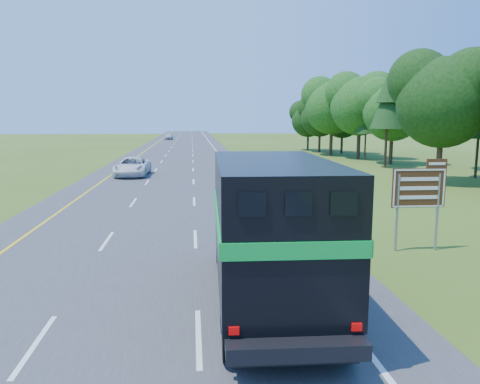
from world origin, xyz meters
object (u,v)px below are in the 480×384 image
(far_car, at_px, (169,137))
(exit_sign, at_px, (420,192))
(white_suv, at_px, (133,167))
(horse_truck, at_px, (269,226))

(far_car, distance_m, exit_sign, 97.09)
(white_suv, xyz_separation_m, far_car, (-0.20, 71.07, -0.10))
(horse_truck, bearing_deg, white_suv, 105.75)
(white_suv, bearing_deg, exit_sign, -59.20)
(horse_truck, height_order, far_car, horse_truck)
(horse_truck, xyz_separation_m, white_suv, (-7.28, 29.55, -1.32))
(white_suv, xyz_separation_m, exit_sign, (13.83, -24.99, 1.45))
(exit_sign, bearing_deg, horse_truck, -144.18)
(horse_truck, distance_m, white_suv, 30.47)
(horse_truck, bearing_deg, far_car, 96.17)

